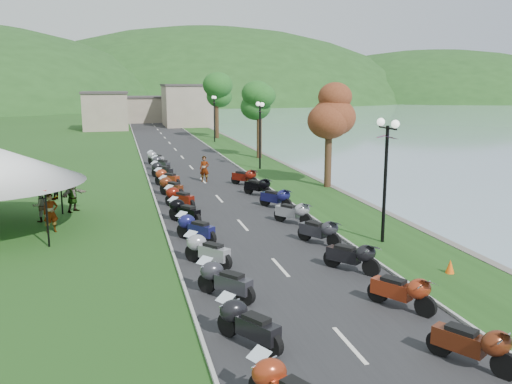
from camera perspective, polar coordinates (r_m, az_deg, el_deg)
road at (r=42.38m, az=-6.83°, el=2.58°), size 7.00×120.00×0.02m
hills_backdrop at (r=201.72m, az=-12.87°, el=9.29°), size 360.00×120.00×76.00m
far_building at (r=86.70m, az=-12.14°, el=8.54°), size 18.00×16.00×5.00m
moto_row_left at (r=20.97m, az=-5.85°, el=-5.00°), size 2.60×49.16×1.10m
moto_row_right at (r=19.20m, az=10.23°, el=-6.68°), size 2.60×35.64×1.10m
tree_lakeside at (r=34.02m, az=7.67°, el=6.45°), size 2.57×2.57×7.14m
pedestrian_a at (r=25.51m, az=-20.67°, el=-3.99°), size 0.77×0.68×1.76m
pedestrian_b at (r=27.63m, az=-21.61°, el=-2.91°), size 0.85×0.68×1.54m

